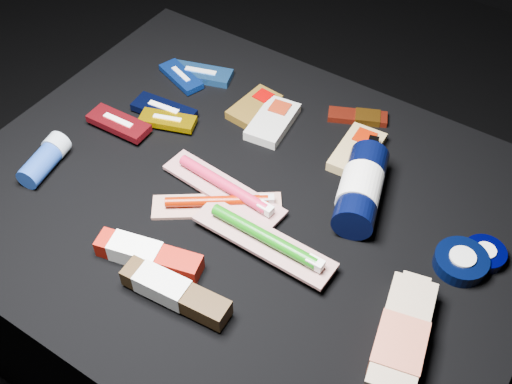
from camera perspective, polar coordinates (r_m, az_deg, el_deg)
The scene contains 21 objects.
ground at distance 1.43m, azimuth -0.74°, elevation -11.29°, with size 3.00×3.00×0.00m, color black.
cloth_table at distance 1.26m, azimuth -0.82°, elevation -6.68°, with size 0.98×0.78×0.40m, color black.
luna_bar_0 at distance 1.35m, azimuth -4.92°, elevation 10.43°, with size 0.14×0.08×0.02m.
luna_bar_1 at distance 1.35m, azimuth -6.68°, elevation 10.16°, with size 0.12×0.07×0.01m.
luna_bar_2 at distance 1.26m, azimuth -8.18°, elevation 7.22°, with size 0.13×0.06×0.02m.
luna_bar_3 at distance 1.24m, azimuth -7.86°, elevation 6.32°, with size 0.11×0.07×0.01m.
luna_bar_4 at distance 1.24m, azimuth -12.11°, elevation 6.00°, with size 0.12×0.05×0.02m.
clif_bar_0 at distance 1.27m, azimuth -0.01°, elevation 7.68°, with size 0.07×0.11×0.02m.
clif_bar_1 at distance 1.23m, azimuth 1.60°, elevation 6.43°, with size 0.08×0.13×0.02m.
clif_bar_2 at distance 1.19m, azimuth 9.07°, elevation 3.72°, with size 0.07×0.13×0.02m.
power_bar at distance 1.26m, azimuth 9.31°, elevation 6.60°, with size 0.12×0.08×0.01m.
lotion_bottle at distance 1.09m, azimuth 9.32°, elevation 0.33°, with size 0.12×0.22×0.07m.
cream_tin_upper at distance 1.08m, azimuth 19.62°, elevation -5.21°, with size 0.07×0.07×0.02m.
cream_tin_lower at distance 1.06m, azimuth 17.76°, elevation -5.90°, with size 0.08×0.08×0.03m.
bodywash_bottle at distance 0.95m, azimuth 12.78°, elevation -12.60°, with size 0.11×0.20×0.04m.
deodorant_stick at distance 1.20m, azimuth -18.26°, elevation 2.76°, with size 0.06×0.11×0.05m.
toothbrush_pack_0 at distance 1.09m, azimuth -3.33°, elevation -1.04°, with size 0.21×0.17×0.02m.
toothbrush_pack_1 at distance 1.10m, azimuth -2.78°, elevation 0.39°, with size 0.24×0.07×0.03m.
toothbrush_pack_2 at distance 1.02m, azimuth 0.85°, elevation -4.27°, with size 0.25×0.06×0.03m.
toothpaste_carton_red at distance 1.03m, azimuth -9.90°, elevation -5.46°, with size 0.18×0.08×0.03m.
toothpaste_carton_green at distance 0.97m, azimuth -7.56°, elevation -8.66°, with size 0.18×0.05×0.03m.
Camera 1 is at (0.42, -0.59, 1.23)m, focal length 45.00 mm.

